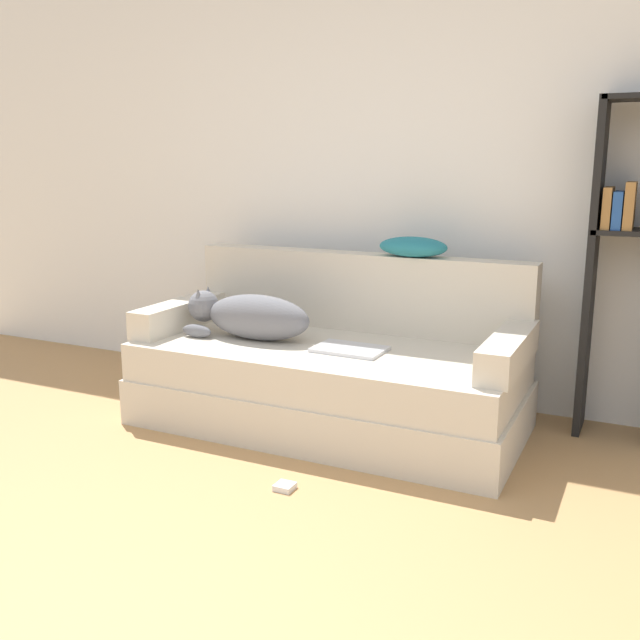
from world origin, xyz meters
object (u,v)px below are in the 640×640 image
(dog, at_px, (249,316))
(laptop, at_px, (350,349))
(couch, at_px, (328,386))
(bookshelf, at_px, (631,253))
(throw_pillow, at_px, (413,247))
(power_adapter, at_px, (285,487))

(dog, xyz_separation_m, laptop, (0.58, -0.00, -0.11))
(couch, bearing_deg, dog, -172.43)
(laptop, relative_size, bookshelf, 0.21)
(throw_pillow, distance_m, bookshelf, 1.06)
(couch, relative_size, power_adapter, 25.07)
(throw_pillow, bearing_deg, power_adapter, -97.98)
(dog, bearing_deg, bookshelf, 17.61)
(couch, bearing_deg, power_adapter, -78.48)
(bookshelf, bearing_deg, power_adapter, -133.44)
(dog, height_order, throw_pillow, throw_pillow)
(dog, distance_m, laptop, 0.59)
(laptop, relative_size, throw_pillow, 0.96)
(couch, height_order, power_adapter, couch)
(throw_pillow, height_order, power_adapter, throw_pillow)
(bookshelf, bearing_deg, throw_pillow, -172.72)
(couch, relative_size, throw_pillow, 5.35)
(couch, relative_size, bookshelf, 1.19)
(bookshelf, bearing_deg, laptop, -154.72)
(dog, xyz_separation_m, bookshelf, (1.80, 0.57, 0.37))
(laptop, distance_m, power_adapter, 0.82)
(laptop, xyz_separation_m, power_adapter, (0.01, -0.70, -0.43))
(bookshelf, relative_size, power_adapter, 21.01)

